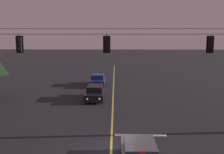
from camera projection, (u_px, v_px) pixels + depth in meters
ground_plane at (111, 152)px, 15.44m from camera, size 180.00×180.00×0.00m
lane_centre_stripe at (113, 108)px, 24.51m from camera, size 0.14×60.00×0.01m
stop_bar_paint at (141, 135)px, 17.97m from camera, size 3.40×0.36×0.01m
signal_span_assembly at (112, 72)px, 17.91m from camera, size 19.32×0.32×7.95m
traffic_light_leftmost at (19, 44)px, 17.68m from camera, size 0.48×0.41×1.22m
traffic_light_left_inner at (107, 44)px, 17.61m from camera, size 0.48×0.41×1.22m
traffic_light_centre at (211, 45)px, 17.52m from camera, size 0.48×0.41×1.22m
car_oncoming_lead at (95, 93)px, 27.43m from camera, size 1.80×4.42×1.39m
car_oncoming_trailing at (98, 80)px, 34.66m from camera, size 1.80×4.42×1.39m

